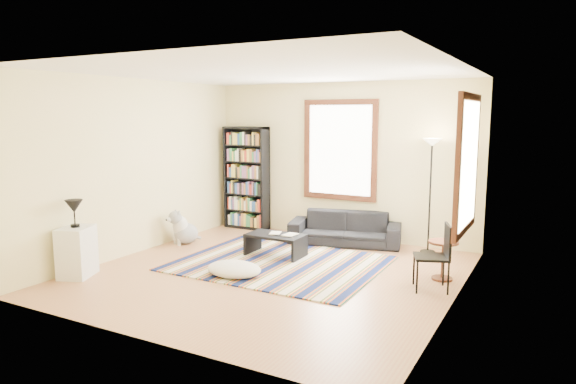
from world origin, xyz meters
The scene contains 21 objects.
floor centered at (0.00, 0.00, -0.05)m, with size 5.00×5.00×0.10m, color #AA7A4D.
ceiling centered at (0.00, 0.00, 2.85)m, with size 5.00×5.00×0.10m, color white.
wall_back centered at (0.00, 2.55, 1.40)m, with size 5.00×0.10×2.80m, color beige.
wall_front centered at (0.00, -2.55, 1.40)m, with size 5.00×0.10×2.80m, color beige.
wall_left centered at (-2.55, 0.00, 1.40)m, with size 0.10×5.00×2.80m, color beige.
wall_right centered at (2.55, 0.00, 1.40)m, with size 0.10×5.00×2.80m, color beige.
window_back centered at (0.00, 2.47, 1.60)m, with size 1.20×0.06×1.60m, color white.
window_right centered at (2.47, 0.80, 1.60)m, with size 0.06×1.20×1.60m, color white.
rug centered at (-0.12, 0.45, 0.01)m, with size 2.98×2.38×0.02m, color #0D1844.
sofa centered at (0.29, 2.05, 0.28)m, with size 0.74×1.90×0.56m, color black.
bookshelf centered at (-1.91, 2.32, 1.00)m, with size 0.90×0.30×2.00m, color black.
coffee_table centered at (-0.37, 0.78, 0.18)m, with size 0.90×0.50×0.36m, color black.
book_a centered at (-0.47, 0.78, 0.37)m, with size 0.22×0.17×0.02m, color beige.
book_b centered at (-0.22, 0.83, 0.37)m, with size 0.18×0.24×0.02m, color beige.
floor_cushion centered at (-0.39, -0.36, 0.10)m, with size 0.80×0.60×0.20m, color beige.
floor_lamp centered at (1.70, 2.15, 0.93)m, with size 0.30×0.30×1.86m, color black, non-canonical shape.
side_table centered at (2.20, 0.85, 0.27)m, with size 0.40×0.40×0.54m, color #472711.
folding_chair centered at (2.15, 0.37, 0.43)m, with size 0.42×0.40×0.86m, color black.
white_cabinet centered at (-2.30, -1.40, 0.35)m, with size 0.38×0.50×0.70m, color white.
table_lamp centered at (-2.30, -1.40, 0.89)m, with size 0.24×0.24×0.38m, color black, non-canonical shape.
dog centered at (-2.17, 0.77, 0.30)m, with size 0.42×0.59×0.59m, color #AEAEAE, non-canonical shape.
Camera 1 is at (3.55, -6.08, 2.23)m, focal length 32.00 mm.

